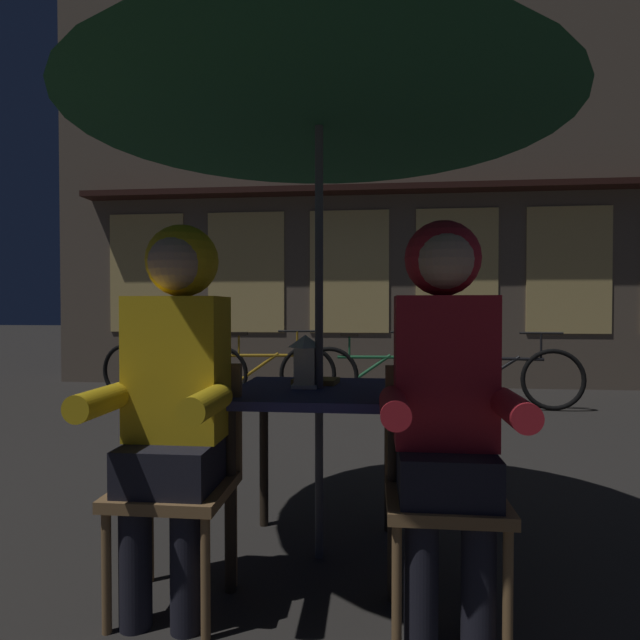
# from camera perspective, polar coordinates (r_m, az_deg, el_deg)

# --- Properties ---
(ground_plane) EXTENTS (60.00, 60.00, 0.00)m
(ground_plane) POSITION_cam_1_polar(r_m,az_deg,el_deg) (2.53, -0.10, -24.20)
(ground_plane) COLOR #2D2B28
(cafe_table) EXTENTS (0.72, 0.72, 0.74)m
(cafe_table) POSITION_cam_1_polar(r_m,az_deg,el_deg) (2.33, -0.10, -9.85)
(cafe_table) COLOR navy
(cafe_table) RESTS_ON ground_plane
(patio_umbrella) EXTENTS (2.10, 2.10, 2.31)m
(patio_umbrella) POSITION_cam_1_polar(r_m,az_deg,el_deg) (2.48, -0.10, 24.31)
(patio_umbrella) COLOR #4C4C51
(patio_umbrella) RESTS_ON ground_plane
(lantern) EXTENTS (0.11, 0.11, 0.23)m
(lantern) POSITION_cam_1_polar(r_m,az_deg,el_deg) (2.32, -1.60, -4.32)
(lantern) COLOR white
(lantern) RESTS_ON cafe_table
(chair_left) EXTENTS (0.40, 0.40, 0.87)m
(chair_left) POSITION_cam_1_polar(r_m,az_deg,el_deg) (2.12, -14.71, -15.15)
(chair_left) COLOR olive
(chair_left) RESTS_ON ground_plane
(chair_right) EXTENTS (0.40, 0.40, 0.87)m
(chair_right) POSITION_cam_1_polar(r_m,az_deg,el_deg) (2.01, 13.05, -16.07)
(chair_right) COLOR olive
(chair_right) RESTS_ON ground_plane
(person_left_hooded) EXTENTS (0.45, 0.56, 1.40)m
(person_left_hooded) POSITION_cam_1_polar(r_m,az_deg,el_deg) (1.99, -15.34, -5.70)
(person_left_hooded) COLOR black
(person_left_hooded) RESTS_ON ground_plane
(person_right_hooded) EXTENTS (0.45, 0.56, 1.40)m
(person_right_hooded) POSITION_cam_1_polar(r_m,az_deg,el_deg) (1.88, 13.32, -6.13)
(person_right_hooded) COLOR black
(person_right_hooded) RESTS_ON ground_plane
(shopfront_building) EXTENTS (10.00, 0.93, 6.20)m
(shopfront_building) POSITION_cam_1_polar(r_m,az_deg,el_deg) (7.93, 8.80, 15.85)
(shopfront_building) COLOR #6B5B4C
(shopfront_building) RESTS_ON ground_plane
(bicycle_nearest) EXTENTS (1.64, 0.46, 0.84)m
(bicycle_nearest) POSITION_cam_1_polar(r_m,az_deg,el_deg) (6.49, -16.83, -5.34)
(bicycle_nearest) COLOR black
(bicycle_nearest) RESTS_ON ground_plane
(bicycle_second) EXTENTS (1.67, 0.24, 0.84)m
(bicycle_second) POSITION_cam_1_polar(r_m,az_deg,el_deg) (6.16, -6.13, -5.65)
(bicycle_second) COLOR black
(bicycle_second) RESTS_ON ground_plane
(bicycle_third) EXTENTS (1.68, 0.11, 0.84)m
(bicycle_third) POSITION_cam_1_polar(r_m,az_deg,el_deg) (5.94, 5.92, -5.91)
(bicycle_third) COLOR black
(bicycle_third) RESTS_ON ground_plane
(bicycle_fourth) EXTENTS (1.68, 0.22, 0.84)m
(bicycle_fourth) POSITION_cam_1_polar(r_m,az_deg,el_deg) (6.07, 19.07, -5.82)
(bicycle_fourth) COLOR black
(bicycle_fourth) RESTS_ON ground_plane
(book) EXTENTS (0.22, 0.17, 0.02)m
(book) POSITION_cam_1_polar(r_m,az_deg,el_deg) (2.45, -0.47, -6.58)
(book) COLOR olive
(book) RESTS_ON cafe_table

